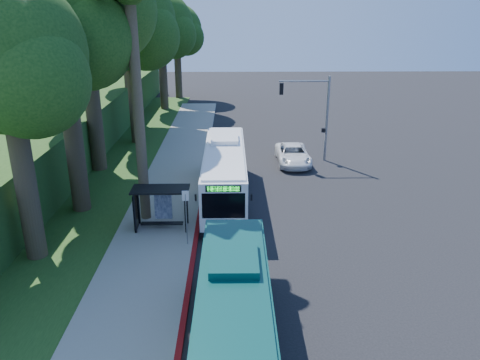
{
  "coord_description": "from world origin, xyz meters",
  "views": [
    {
      "loc": [
        -2.99,
        -27.4,
        11.93
      ],
      "look_at": [
        -2.47,
        1.0,
        1.56
      ],
      "focal_mm": 35.0,
      "sensor_mm": 36.0,
      "label": 1
    }
  ],
  "objects_px": {
    "bus_shelter": "(157,200)",
    "white_bus": "(225,172)",
    "pickup": "(293,154)",
    "teal_bus": "(234,329)"
  },
  "relations": [
    {
      "from": "bus_shelter",
      "to": "white_bus",
      "type": "height_order",
      "value": "white_bus"
    },
    {
      "from": "bus_shelter",
      "to": "pickup",
      "type": "relative_size",
      "value": 0.58
    },
    {
      "from": "white_bus",
      "to": "teal_bus",
      "type": "bearing_deg",
      "value": -88.3
    },
    {
      "from": "white_bus",
      "to": "teal_bus",
      "type": "height_order",
      "value": "white_bus"
    },
    {
      "from": "teal_bus",
      "to": "pickup",
      "type": "distance_m",
      "value": 24.0
    },
    {
      "from": "white_bus",
      "to": "pickup",
      "type": "bearing_deg",
      "value": 52.92
    },
    {
      "from": "white_bus",
      "to": "teal_bus",
      "type": "xyz_separation_m",
      "value": [
        0.51,
        -16.18,
        -0.09
      ]
    },
    {
      "from": "bus_shelter",
      "to": "pickup",
      "type": "distance_m",
      "value": 15.26
    },
    {
      "from": "bus_shelter",
      "to": "teal_bus",
      "type": "height_order",
      "value": "teal_bus"
    },
    {
      "from": "pickup",
      "to": "teal_bus",
      "type": "bearing_deg",
      "value": -102.35
    }
  ]
}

